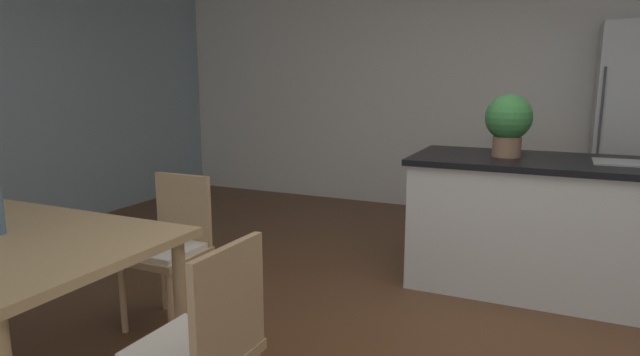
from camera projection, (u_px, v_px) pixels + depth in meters
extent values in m
cube|color=white|center=(523.00, 87.00, 5.31)|extent=(10.00, 0.12, 2.70)
cylinder|color=tan|center=(181.00, 307.00, 2.45)|extent=(0.06, 0.06, 0.72)
cube|color=tan|center=(191.00, 355.00, 1.89)|extent=(0.41, 0.41, 0.04)
cube|color=white|center=(190.00, 346.00, 1.88)|extent=(0.37, 0.37, 0.03)
cube|color=tan|center=(229.00, 305.00, 1.77)|extent=(0.04, 0.38, 0.42)
cube|color=tan|center=(165.00, 255.00, 2.97)|extent=(0.40, 0.40, 0.04)
cube|color=white|center=(165.00, 249.00, 2.97)|extent=(0.36, 0.36, 0.03)
cube|color=tan|center=(183.00, 209.00, 3.09)|extent=(0.38, 0.03, 0.42)
cylinder|color=tan|center=(171.00, 309.00, 2.79)|extent=(0.04, 0.04, 0.41)
cylinder|color=tan|center=(123.00, 298.00, 2.93)|extent=(0.04, 0.04, 0.41)
cylinder|color=tan|center=(209.00, 286.00, 3.10)|extent=(0.04, 0.04, 0.41)
cylinder|color=tan|center=(164.00, 278.00, 3.23)|extent=(0.04, 0.04, 0.41)
cube|color=silver|center=(567.00, 229.00, 3.46)|extent=(1.99, 0.80, 0.88)
cube|color=black|center=(573.00, 164.00, 3.38)|extent=(2.05, 0.86, 0.04)
cube|color=gray|center=(625.00, 163.00, 3.26)|extent=(0.36, 0.30, 0.01)
cube|color=silver|center=(639.00, 133.00, 4.61)|extent=(0.74, 0.64, 1.91)
cylinder|color=#4C4C4C|center=(599.00, 135.00, 4.44)|extent=(0.02, 0.02, 1.14)
cylinder|color=#8C664C|center=(507.00, 147.00, 3.54)|extent=(0.19, 0.19, 0.14)
sphere|color=#387F3D|center=(509.00, 117.00, 3.50)|extent=(0.31, 0.31, 0.31)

